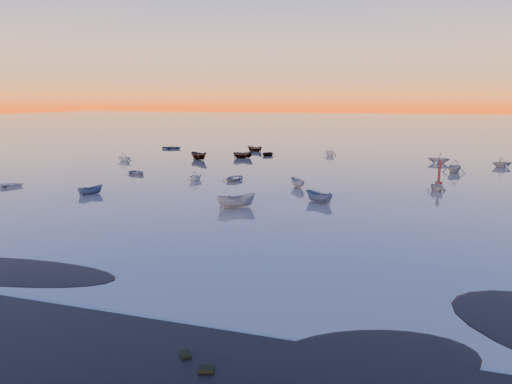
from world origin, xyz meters
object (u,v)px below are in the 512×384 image
at_px(boat_near_right, 437,191).
at_px(boat_near_left, 137,174).
at_px(channel_marker, 439,174).
at_px(boat_near_center, 236,207).

bearing_deg(boat_near_right, boat_near_left, -27.94).
bearing_deg(boat_near_left, channel_marker, -51.30).
distance_m(boat_near_left, channel_marker, 43.98).
height_order(boat_near_right, channel_marker, channel_marker).
distance_m(boat_near_right, channel_marker, 6.39).
bearing_deg(channel_marker, boat_near_center, -131.57).
relative_size(boat_near_center, boat_near_right, 1.31).
height_order(boat_near_left, boat_near_right, boat_near_right).
distance_m(boat_near_left, boat_near_right, 43.21).
xyz_separation_m(boat_near_left, boat_near_center, (22.90, -17.38, 0.00)).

